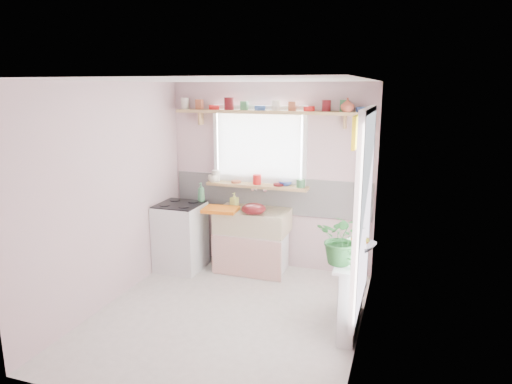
% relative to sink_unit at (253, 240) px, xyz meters
% --- Properties ---
extents(room, '(3.20, 3.20, 3.20)m').
position_rel_sink_unit_xyz_m(room, '(0.81, -0.43, 0.94)').
color(room, silver).
rests_on(room, ground).
extents(sink_unit, '(0.95, 0.65, 1.11)m').
position_rel_sink_unit_xyz_m(sink_unit, '(0.00, 0.00, 0.00)').
color(sink_unit, white).
rests_on(sink_unit, ground).
extents(cooker, '(0.58, 0.58, 0.93)m').
position_rel_sink_unit_xyz_m(cooker, '(-0.95, -0.24, 0.03)').
color(cooker, white).
rests_on(cooker, ground).
extents(radiator_ledge, '(0.22, 0.95, 0.78)m').
position_rel_sink_unit_xyz_m(radiator_ledge, '(1.45, -1.09, -0.03)').
color(radiator_ledge, white).
rests_on(radiator_ledge, ground).
extents(windowsill, '(1.40, 0.22, 0.04)m').
position_rel_sink_unit_xyz_m(windowsill, '(-0.00, 0.19, 0.71)').
color(windowsill, tan).
rests_on(windowsill, room).
extents(pine_shelf, '(2.52, 0.24, 0.04)m').
position_rel_sink_unit_xyz_m(pine_shelf, '(0.15, 0.18, 1.69)').
color(pine_shelf, tan).
rests_on(pine_shelf, room).
extents(shelf_crockery, '(2.47, 0.11, 0.12)m').
position_rel_sink_unit_xyz_m(shelf_crockery, '(0.11, 0.18, 1.76)').
color(shelf_crockery, silver).
rests_on(shelf_crockery, pine_shelf).
extents(sill_crockery, '(1.35, 0.11, 0.12)m').
position_rel_sink_unit_xyz_m(sill_crockery, '(-0.00, 0.19, 0.78)').
color(sill_crockery, silver).
rests_on(sill_crockery, windowsill).
extents(dish_tray, '(0.47, 0.37, 0.04)m').
position_rel_sink_unit_xyz_m(dish_tray, '(-0.38, -0.19, 0.44)').
color(dish_tray, orange).
rests_on(dish_tray, sink_unit).
extents(colander, '(0.36, 0.36, 0.14)m').
position_rel_sink_unit_xyz_m(colander, '(0.08, -0.19, 0.49)').
color(colander, '#5A0F12').
rests_on(colander, sink_unit).
extents(jade_plant, '(0.48, 0.43, 0.51)m').
position_rel_sink_unit_xyz_m(jade_plant, '(1.36, -1.33, 0.60)').
color(jade_plant, '#29682E').
rests_on(jade_plant, radiator_ledge).
extents(fruit_bowl, '(0.42, 0.42, 0.08)m').
position_rel_sink_unit_xyz_m(fruit_bowl, '(1.48, -0.90, 0.38)').
color(fruit_bowl, white).
rests_on(fruit_bowl, radiator_ledge).
extents(herb_pot, '(0.13, 0.11, 0.21)m').
position_rel_sink_unit_xyz_m(herb_pot, '(1.48, -1.43, 0.45)').
color(herb_pot, '#2B6C2F').
rests_on(herb_pot, radiator_ledge).
extents(soap_bottle_sink, '(0.11, 0.11, 0.20)m').
position_rel_sink_unit_xyz_m(soap_bottle_sink, '(-0.28, 0.05, 0.52)').
color(soap_bottle_sink, '#DBEB68').
rests_on(soap_bottle_sink, sink_unit).
extents(sill_cup, '(0.16, 0.16, 0.10)m').
position_rel_sink_unit_xyz_m(sill_cup, '(-0.62, 0.13, 0.78)').
color(sill_cup, white).
rests_on(sill_cup, windowsill).
extents(sill_bowl, '(0.22, 0.22, 0.06)m').
position_rel_sink_unit_xyz_m(sill_bowl, '(0.38, 0.25, 0.76)').
color(sill_bowl, '#3752B5').
rests_on(sill_bowl, windowsill).
extents(shelf_vase, '(0.20, 0.20, 0.17)m').
position_rel_sink_unit_xyz_m(shelf_vase, '(1.17, 0.12, 1.79)').
color(shelf_vase, '#B24F36').
rests_on(shelf_vase, pine_shelf).
extents(cooker_bottle, '(0.10, 0.10, 0.26)m').
position_rel_sink_unit_xyz_m(cooker_bottle, '(-0.73, -0.02, 0.61)').
color(cooker_bottle, '#468C5B').
rests_on(cooker_bottle, cooker).
extents(fruit, '(0.20, 0.14, 0.10)m').
position_rel_sink_unit_xyz_m(fruit, '(1.49, -0.89, 0.45)').
color(fruit, orange).
rests_on(fruit, fruit_bowl).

